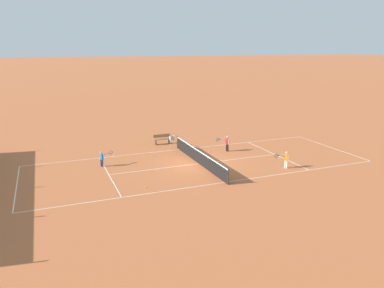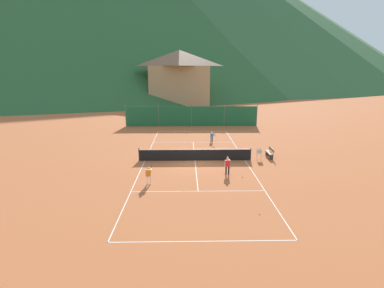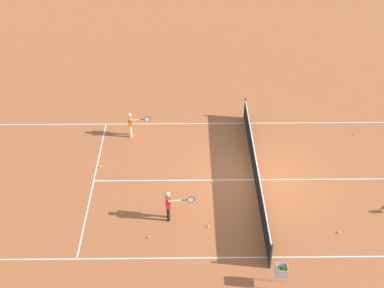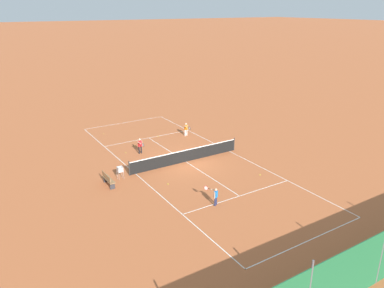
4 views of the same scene
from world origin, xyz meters
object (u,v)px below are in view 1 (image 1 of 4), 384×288
object	(u,v)px
player_near_baseline	(286,158)
tennis_ball_alley_right	(152,156)
tennis_ball_alley_left	(209,151)
player_far_baseline	(102,157)
tennis_ball_far_corner	(219,160)
courtside_bench	(162,139)
tennis_ball_by_net_left	(145,187)
tennis_net	(199,157)
tennis_ball_by_net_right	(285,141)
ball_hopper	(172,139)
player_far_service	(227,142)
tennis_ball_near_corner	(280,157)
tennis_ball_mid_court	(229,147)
tennis_ball_service_box	(248,149)

from	to	relation	value
player_near_baseline	tennis_ball_alley_right	distance (m)	9.91
player_near_baseline	tennis_ball_alley_left	xyz separation A→B (m)	(5.77, 3.17, -0.66)
player_far_baseline	tennis_ball_far_corner	world-z (taller)	player_far_baseline
courtside_bench	tennis_ball_by_net_left	bearing A→B (deg)	156.88
tennis_net	tennis_ball_by_net_right	world-z (taller)	tennis_net
tennis_ball_alley_left	tennis_ball_far_corner	xyz separation A→B (m)	(-2.47, 0.25, 0.00)
tennis_ball_by_net_left	courtside_bench	bearing A→B (deg)	-23.12
ball_hopper	player_far_service	bearing A→B (deg)	-131.00
tennis_ball_by_net_left	ball_hopper	size ratio (longest dim) A/B	0.07
tennis_ball_alley_left	tennis_ball_by_net_left	size ratio (longest dim) A/B	1.00
tennis_ball_near_corner	tennis_ball_mid_court	distance (m)	4.59
player_far_service	courtside_bench	distance (m)	5.82
tennis_net	tennis_ball_service_box	distance (m)	5.49
player_far_service	tennis_ball_far_corner	world-z (taller)	player_far_service
player_far_baseline	tennis_ball_near_corner	size ratio (longest dim) A/B	16.71
tennis_ball_near_corner	courtside_bench	xyz separation A→B (m)	(7.21, 7.01, 0.42)
tennis_ball_alley_left	courtside_bench	size ratio (longest dim) A/B	0.04
tennis_net	tennis_ball_mid_court	size ratio (longest dim) A/B	139.09
tennis_ball_alley_left	tennis_ball_by_net_left	xyz separation A→B (m)	(-5.75, 6.74, 0.00)
tennis_net	player_near_baseline	distance (m)	6.01
tennis_ball_alley_left	player_near_baseline	bearing A→B (deg)	-151.22
tennis_ball_by_net_right	tennis_ball_mid_court	size ratio (longest dim) A/B	1.00
player_near_baseline	tennis_ball_near_corner	world-z (taller)	player_near_baseline
tennis_net	tennis_ball_by_net_left	world-z (taller)	tennis_net
player_near_baseline	tennis_ball_service_box	world-z (taller)	player_near_baseline
tennis_ball_by_net_right	tennis_ball_mid_court	xyz separation A→B (m)	(0.11, 5.43, 0.00)
tennis_ball_mid_court	tennis_net	bearing A→B (deg)	127.91
tennis_ball_mid_court	tennis_ball_far_corner	bearing A→B (deg)	141.93
tennis_net	tennis_ball_mid_court	xyz separation A→B (m)	(3.15, -4.04, -0.47)
tennis_ball_near_corner	courtside_bench	distance (m)	10.07
tennis_ball_alley_left	tennis_ball_service_box	size ratio (longest dim) A/B	1.00
player_far_baseline	tennis_ball_far_corner	distance (m)	8.40
tennis_net	courtside_bench	world-z (taller)	tennis_net
tennis_ball_by_net_left	ball_hopper	world-z (taller)	ball_hopper
tennis_net	tennis_ball_alley_right	xyz separation A→B (m)	(2.98, 2.65, -0.47)
tennis_ball_far_corner	player_far_service	bearing A→B (deg)	-38.68
tennis_ball_near_corner	tennis_ball_service_box	size ratio (longest dim) A/B	1.00
player_near_baseline	tennis_ball_mid_court	size ratio (longest dim) A/B	17.85
player_far_baseline	tennis_ball_far_corner	xyz separation A→B (m)	(-1.77, -8.19, -0.62)
player_far_baseline	tennis_ball_by_net_right	size ratio (longest dim) A/B	16.71
tennis_ball_far_corner	tennis_ball_service_box	world-z (taller)	same
tennis_ball_near_corner	ball_hopper	xyz separation A→B (m)	(6.16, 6.49, 0.63)
player_far_service	tennis_ball_mid_court	bearing A→B (deg)	-36.75
player_far_service	tennis_ball_alley_right	size ratio (longest dim) A/B	19.07
tennis_ball_near_corner	tennis_ball_mid_court	size ratio (longest dim) A/B	1.00
player_far_baseline	tennis_ball_service_box	size ratio (longest dim) A/B	16.71
tennis_ball_alley_left	tennis_ball_by_net_left	bearing A→B (deg)	130.48
tennis_net	tennis_ball_near_corner	xyz separation A→B (m)	(-0.87, -6.26, -0.47)
tennis_ball_by_net_left	tennis_ball_alley_right	xyz separation A→B (m)	(6.09, -2.14, 0.00)
player_far_service	tennis_ball_mid_court	size ratio (longest dim) A/B	19.07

